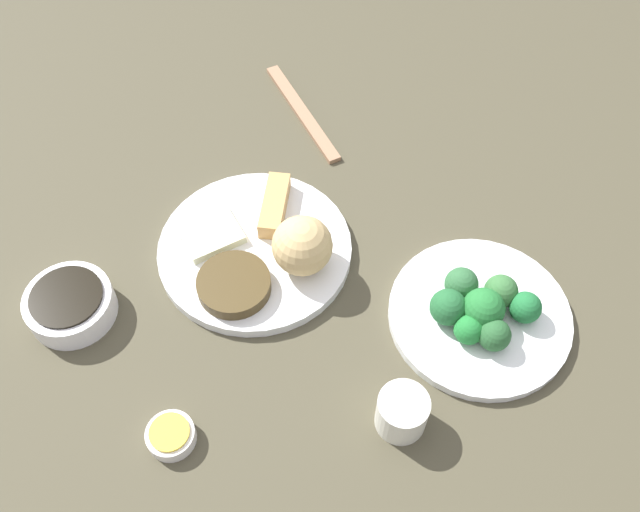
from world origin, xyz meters
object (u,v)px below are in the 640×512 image
(main_plate, at_px, (256,252))
(teacup, at_px, (402,412))
(broccoli_plate, at_px, (479,315))
(soy_sauce_bowl, at_px, (71,305))
(chopsticks_pair, at_px, (302,112))
(sauce_ramekin_hot_mustard, at_px, (171,436))

(main_plate, distance_m, teacup, 0.30)
(broccoli_plate, height_order, soy_sauce_bowl, soy_sauce_bowl)
(teacup, relative_size, chopsticks_pair, 0.26)
(main_plate, relative_size, soy_sauce_bowl, 2.36)
(soy_sauce_bowl, distance_m, sauce_ramekin_hot_mustard, 0.23)
(sauce_ramekin_hot_mustard, height_order, teacup, teacup)
(broccoli_plate, relative_size, teacup, 3.91)
(main_plate, height_order, teacup, teacup)
(main_plate, distance_m, chopsticks_pair, 0.29)
(sauce_ramekin_hot_mustard, bearing_deg, soy_sauce_bowl, 9.47)
(soy_sauce_bowl, bearing_deg, main_plate, -100.20)
(broccoli_plate, xyz_separation_m, teacup, (-0.06, 0.17, 0.02))
(main_plate, distance_m, sauce_ramekin_hot_mustard, 0.28)
(sauce_ramekin_hot_mustard, relative_size, chopsticks_pair, 0.24)
(broccoli_plate, relative_size, soy_sauce_bowl, 2.09)
(teacup, bearing_deg, sauce_ramekin_hot_mustard, 62.94)
(main_plate, bearing_deg, soy_sauce_bowl, 79.80)
(soy_sauce_bowl, bearing_deg, chopsticks_pair, -69.98)
(chopsticks_pair, bearing_deg, soy_sauce_bowl, 110.02)
(main_plate, xyz_separation_m, teacup, (-0.30, -0.03, 0.02))
(main_plate, distance_m, broccoli_plate, 0.31)
(main_plate, bearing_deg, broccoli_plate, -140.47)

